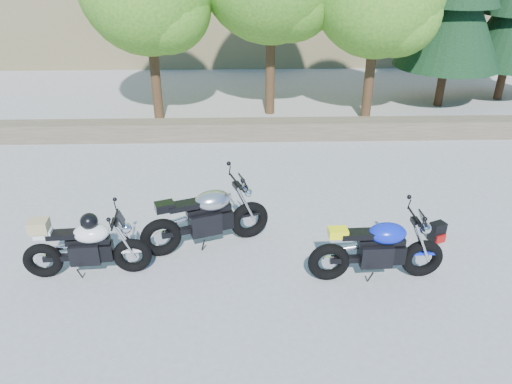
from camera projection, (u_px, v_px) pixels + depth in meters
ground at (246, 258)px, 8.50m from camera, size 90.00×90.00×0.00m
stone_wall at (244, 130)px, 13.25m from camera, size 22.00×0.55×0.50m
silver_bike at (207, 218)px, 8.59m from camera, size 2.23×1.02×1.16m
white_bike at (85, 246)px, 7.86m from camera, size 2.02×0.64×1.12m
blue_bike at (378, 250)px, 7.79m from camera, size 2.17×0.69×1.09m
backpack at (437, 232)px, 8.92m from camera, size 0.31×0.30×0.35m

